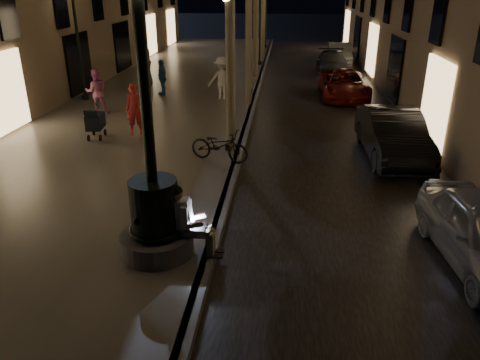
# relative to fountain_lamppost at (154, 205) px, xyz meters

# --- Properties ---
(ground) EXTENTS (120.00, 120.00, 0.00)m
(ground) POSITION_rel_fountain_lamppost_xyz_m (1.00, 13.00, -1.21)
(ground) COLOR black
(ground) RESTS_ON ground
(cobble_lane) EXTENTS (6.00, 45.00, 0.02)m
(cobble_lane) POSITION_rel_fountain_lamppost_xyz_m (4.00, 13.00, -1.20)
(cobble_lane) COLOR black
(cobble_lane) RESTS_ON ground
(promenade) EXTENTS (8.00, 45.00, 0.20)m
(promenade) POSITION_rel_fountain_lamppost_xyz_m (-3.00, 13.00, -1.11)
(promenade) COLOR #635F57
(promenade) RESTS_ON ground
(curb_strip) EXTENTS (0.25, 45.00, 0.20)m
(curb_strip) POSITION_rel_fountain_lamppost_xyz_m (1.00, 13.00, -1.11)
(curb_strip) COLOR #59595B
(curb_strip) RESTS_ON ground
(fountain_lamppost) EXTENTS (1.40, 1.40, 5.21)m
(fountain_lamppost) POSITION_rel_fountain_lamppost_xyz_m (0.00, 0.00, 0.00)
(fountain_lamppost) COLOR #59595B
(fountain_lamppost) RESTS_ON promenade
(seated_man_laptop) EXTENTS (1.04, 0.35, 1.41)m
(seated_man_laptop) POSITION_rel_fountain_lamppost_xyz_m (0.61, 0.00, -0.28)
(seated_man_laptop) COLOR gray
(seated_man_laptop) RESTS_ON promenade
(lamp_curb_a) EXTENTS (0.36, 0.36, 4.81)m
(lamp_curb_a) POSITION_rel_fountain_lamppost_xyz_m (0.70, 6.00, 2.02)
(lamp_curb_a) COLOR black
(lamp_curb_a) RESTS_ON promenade
(lamp_curb_b) EXTENTS (0.36, 0.36, 4.81)m
(lamp_curb_b) POSITION_rel_fountain_lamppost_xyz_m (0.70, 14.00, 2.02)
(lamp_curb_b) COLOR black
(lamp_curb_b) RESTS_ON promenade
(lamp_curb_c) EXTENTS (0.36, 0.36, 4.81)m
(lamp_curb_c) POSITION_rel_fountain_lamppost_xyz_m (0.70, 22.00, 2.02)
(lamp_curb_c) COLOR black
(lamp_curb_c) RESTS_ON promenade
(lamp_curb_d) EXTENTS (0.36, 0.36, 4.81)m
(lamp_curb_d) POSITION_rel_fountain_lamppost_xyz_m (0.70, 30.00, 2.02)
(lamp_curb_d) COLOR black
(lamp_curb_d) RESTS_ON promenade
(lamp_left_b) EXTENTS (0.36, 0.36, 4.81)m
(lamp_left_b) POSITION_rel_fountain_lamppost_xyz_m (-6.40, 12.00, 2.02)
(lamp_left_b) COLOR black
(lamp_left_b) RESTS_ON promenade
(lamp_left_c) EXTENTS (0.36, 0.36, 4.81)m
(lamp_left_c) POSITION_rel_fountain_lamppost_xyz_m (-6.40, 22.00, 2.02)
(lamp_left_c) COLOR black
(lamp_left_c) RESTS_ON promenade
(stroller) EXTENTS (0.57, 1.14, 1.15)m
(stroller) POSITION_rel_fountain_lamppost_xyz_m (-3.82, 6.71, -0.43)
(stroller) COLOR black
(stroller) RESTS_ON promenade
(car_second) EXTENTS (1.71, 4.50, 1.46)m
(car_second) POSITION_rel_fountain_lamppost_xyz_m (5.65, 6.34, -0.48)
(car_second) COLOR black
(car_second) RESTS_ON ground
(car_third) EXTENTS (2.10, 4.49, 1.24)m
(car_third) POSITION_rel_fountain_lamppost_xyz_m (5.04, 14.27, -0.59)
(car_third) COLOR maroon
(car_third) RESTS_ON ground
(car_rear) EXTENTS (1.91, 4.44, 1.27)m
(car_rear) POSITION_rel_fountain_lamppost_xyz_m (5.00, 20.14, -0.57)
(car_rear) COLOR #2E2E33
(car_rear) RESTS_ON ground
(car_fifth) EXTENTS (1.62, 4.14, 1.34)m
(car_fifth) POSITION_rel_fountain_lamppost_xyz_m (5.76, 23.70, -0.54)
(car_fifth) COLOR #969692
(car_fifth) RESTS_ON ground
(pedestrian_red) EXTENTS (0.71, 0.56, 1.70)m
(pedestrian_red) POSITION_rel_fountain_lamppost_xyz_m (-2.64, 7.33, -0.16)
(pedestrian_red) COLOR red
(pedestrian_red) RESTS_ON promenade
(pedestrian_pink) EXTENTS (1.03, 0.92, 1.74)m
(pedestrian_pink) POSITION_rel_fountain_lamppost_xyz_m (-4.94, 9.79, -0.14)
(pedestrian_pink) COLOR #C46897
(pedestrian_pink) RESTS_ON promenade
(pedestrian_white) EXTENTS (1.34, 1.05, 1.82)m
(pedestrian_white) POSITION_rel_fountain_lamppost_xyz_m (-0.42, 12.63, -0.10)
(pedestrian_white) COLOR silver
(pedestrian_white) RESTS_ON promenade
(pedestrian_blue) EXTENTS (0.83, 0.98, 1.58)m
(pedestrian_blue) POSITION_rel_fountain_lamppost_xyz_m (-3.24, 13.28, -0.22)
(pedestrian_blue) COLOR #234D83
(pedestrian_blue) RESTS_ON promenade
(pedestrian_dark) EXTENTS (0.71, 0.97, 1.81)m
(pedestrian_dark) POSITION_rel_fountain_lamppost_xyz_m (-4.51, 15.17, -0.11)
(pedestrian_dark) COLOR #38373D
(pedestrian_dark) RESTS_ON promenade
(bicycle) EXTENTS (1.88, 1.12, 0.93)m
(bicycle) POSITION_rel_fountain_lamppost_xyz_m (0.52, 5.03, -0.54)
(bicycle) COLOR black
(bicycle) RESTS_ON promenade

